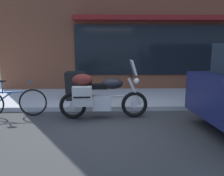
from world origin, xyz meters
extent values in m
plane|color=#373737|center=(0.00, 0.00, 0.00)|extent=(80.00, 80.00, 0.00)
torus|color=black|center=(0.56, 0.69, 0.32)|extent=(0.64, 0.12, 0.64)
cylinder|color=silver|center=(0.56, 0.69, 0.32)|extent=(0.16, 0.07, 0.16)
torus|color=black|center=(-0.92, 0.62, 0.32)|extent=(0.64, 0.12, 0.64)
cylinder|color=silver|center=(-0.92, 0.62, 0.32)|extent=(0.16, 0.07, 0.16)
cube|color=silver|center=(-0.23, 0.65, 0.37)|extent=(0.45, 0.32, 0.32)
cylinder|color=silver|center=(-0.18, 0.65, 0.54)|extent=(0.96, 0.10, 0.06)
ellipsoid|color=black|center=(0.02, 0.66, 0.84)|extent=(0.53, 0.30, 0.26)
cube|color=black|center=(-0.40, 0.64, 0.78)|extent=(0.61, 0.27, 0.11)
cube|color=black|center=(-0.73, 0.63, 0.76)|extent=(0.29, 0.23, 0.18)
cylinder|color=silver|center=(0.56, 0.69, 0.64)|extent=(0.35, 0.09, 0.67)
cylinder|color=black|center=(0.44, 0.68, 1.04)|extent=(0.06, 0.62, 0.04)
cube|color=silver|center=(0.52, 0.69, 1.22)|extent=(0.16, 0.33, 0.35)
sphere|color=#EAEACC|center=(0.60, 0.69, 0.90)|extent=(0.14, 0.14, 0.14)
cube|color=#ADADAD|center=(-0.67, 0.39, 0.60)|extent=(0.45, 0.22, 0.44)
cube|color=black|center=(-0.67, 0.28, 0.60)|extent=(0.37, 0.03, 0.03)
ellipsoid|color=#591E19|center=(-0.68, 0.63, 0.94)|extent=(0.49, 0.34, 0.28)
torus|color=black|center=(-1.94, 0.89, 0.34)|extent=(0.68, 0.13, 0.68)
cylinder|color=#1E5999|center=(-2.44, 0.82, 0.62)|extent=(0.55, 0.11, 0.04)
cylinder|color=#1E5999|center=(-2.64, 0.79, 0.46)|extent=(0.43, 0.09, 0.32)
cylinder|color=#1E5999|center=(-2.62, 0.79, 0.74)|extent=(0.03, 0.03, 0.30)
ellipsoid|color=black|center=(-2.62, 0.79, 0.90)|extent=(0.23, 0.13, 0.06)
cylinder|color=#1E5999|center=(-1.99, 0.88, 0.86)|extent=(0.09, 0.48, 0.03)
cylinder|color=black|center=(2.52, 0.46, 0.33)|extent=(0.67, 0.26, 0.66)
cube|color=black|center=(-1.03, 1.84, 0.55)|extent=(0.55, 0.18, 0.85)
cube|color=black|center=(-1.03, 2.06, 0.55)|extent=(0.55, 0.18, 0.85)
camera|label=1|loc=(-0.13, -4.71, 1.76)|focal=36.95mm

